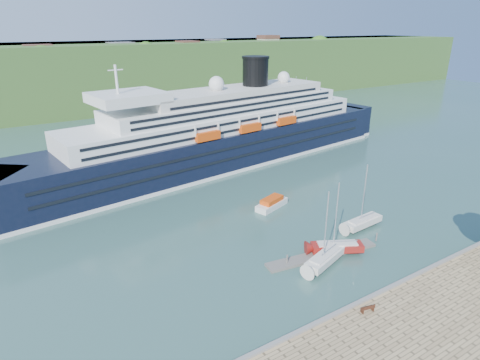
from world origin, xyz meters
name	(u,v)px	position (x,y,z in m)	size (l,w,h in m)	color
ground	(393,291)	(0.00, 0.00, 0.00)	(400.00, 400.00, 0.00)	#2F554E
far_hillside	(95,75)	(0.00, 145.00, 12.00)	(400.00, 50.00, 24.00)	#2D5823
quay_coping	(396,284)	(0.00, -0.20, 1.15)	(220.00, 0.50, 0.30)	slate
cruise_ship	(217,114)	(5.03, 53.38, 11.97)	(106.63, 15.53, 23.95)	black
park_bench	(368,308)	(-6.69, -1.64, 1.52)	(1.63, 0.67, 1.04)	#4B2515
floating_pontoon	(322,255)	(-1.78, 10.70, 0.19)	(17.29, 2.11, 0.38)	slate
sailboat_white_near	(328,231)	(-3.14, 8.80, 5.25)	(8.13, 2.26, 10.51)	silver
sailboat_red	(340,221)	(0.33, 10.08, 5.20)	(8.05, 2.24, 10.40)	maroon
sailboat_white_far	(366,198)	(9.48, 13.57, 5.18)	(8.02, 2.23, 10.36)	silver
tender_launch	(272,203)	(1.64, 27.52, 0.96)	(6.92, 2.37, 1.91)	#D3430C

